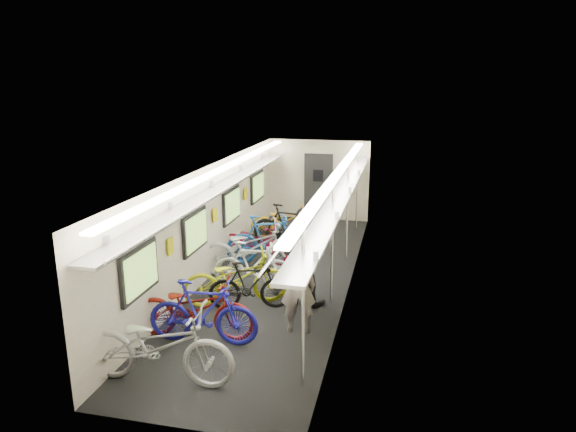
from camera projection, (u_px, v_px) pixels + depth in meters
The scene contains 15 objects.
train_car_shell at pixel (271, 195), 11.31m from camera, with size 10.00×10.00×10.00m.
bicycle_0 at pixel (159, 345), 7.09m from camera, with size 0.76×2.19×1.15m, color #B3B2B7.
bicycle_1 at pixel (203, 312), 8.17m from camera, with size 0.51×1.80×1.08m, color #1E1BA7.
bicycle_2 at pixel (194, 308), 8.35m from camera, with size 0.70×2.00×1.05m, color maroon.
bicycle_3 at pixel (250, 285), 9.43m from camera, with size 0.44×1.55×0.93m, color black.
bicycle_4 at pixel (236, 278), 9.63m from camera, with size 0.69×1.98×1.04m, color #BFC812.
bicycle_5 at pixel (253, 265), 10.39m from camera, with size 0.46×1.63×0.98m, color white.
bicycle_6 at pixel (250, 247), 11.22m from camera, with size 0.76×2.19×1.15m, color #BAB9BE.
bicycle_7 at pixel (267, 239), 11.83m from camera, with size 0.54×1.90×1.14m, color #1C58AA.
bicycle_8 at pixel (255, 242), 11.95m from camera, with size 0.61×1.75×0.92m, color maroon.
bicycle_9 at pixel (289, 227), 12.67m from camera, with size 0.55×1.95×1.17m, color black.
bicycle_10 at pixel (284, 220), 13.73m from camera, with size 0.62×1.78×0.94m, color gold.
passenger_near at pixel (298, 286), 8.51m from camera, with size 0.59×0.39×1.63m, color slate.
passenger_mid at pixel (303, 256), 9.60m from camera, with size 0.90×0.70×1.86m, color black.
backpack at pixel (314, 239), 9.44m from camera, with size 0.26×0.14×0.38m, color #B22111.
Camera 1 is at (2.44, -9.97, 4.14)m, focal length 32.00 mm.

